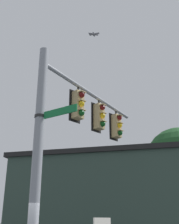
% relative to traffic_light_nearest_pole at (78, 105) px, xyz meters
% --- Properties ---
extents(signal_pole, '(0.29, 0.29, 7.28)m').
position_rel_traffic_light_nearest_pole_xyz_m(signal_pole, '(1.89, 0.34, -2.36)').
color(signal_pole, gray).
rests_on(signal_pole, ground).
extents(mast_arm, '(5.95, 1.28, 0.14)m').
position_rel_traffic_light_nearest_pole_xyz_m(mast_arm, '(-1.07, -0.23, 0.77)').
color(mast_arm, gray).
extents(traffic_light_nearest_pole, '(0.54, 0.49, 1.31)m').
position_rel_traffic_light_nearest_pole_xyz_m(traffic_light_nearest_pole, '(0.00, 0.00, 0.00)').
color(traffic_light_nearest_pole, black).
extents(traffic_light_mid_inner, '(0.54, 0.49, 1.31)m').
position_rel_traffic_light_nearest_pole_xyz_m(traffic_light_mid_inner, '(-1.45, -0.28, 0.00)').
color(traffic_light_mid_inner, black).
extents(traffic_light_mid_outer, '(0.54, 0.49, 1.31)m').
position_rel_traffic_light_nearest_pole_xyz_m(traffic_light_mid_outer, '(-2.90, -0.56, 0.00)').
color(traffic_light_mid_outer, black).
extents(street_name_sign, '(0.44, 1.49, 0.22)m').
position_rel_traffic_light_nearest_pole_xyz_m(street_name_sign, '(1.82, 0.70, -1.04)').
color(street_name_sign, '#147238').
extents(bird_flying, '(0.30, 0.40, 0.14)m').
position_rel_traffic_light_nearest_pole_xyz_m(bird_flying, '(-0.19, 0.61, 2.85)').
color(bird_flying, gray).
extents(storefront_building, '(12.99, 14.83, 6.15)m').
position_rel_traffic_light_nearest_pole_xyz_m(storefront_building, '(-8.94, -5.77, -2.91)').
color(storefront_building, '#33473D').
rests_on(storefront_building, ground).
extents(tree_by_storefront, '(4.17, 4.17, 7.82)m').
position_rel_traffic_light_nearest_pole_xyz_m(tree_by_storefront, '(-10.54, -1.57, -0.28)').
color(tree_by_storefront, '#4C3823').
rests_on(tree_by_storefront, ground).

